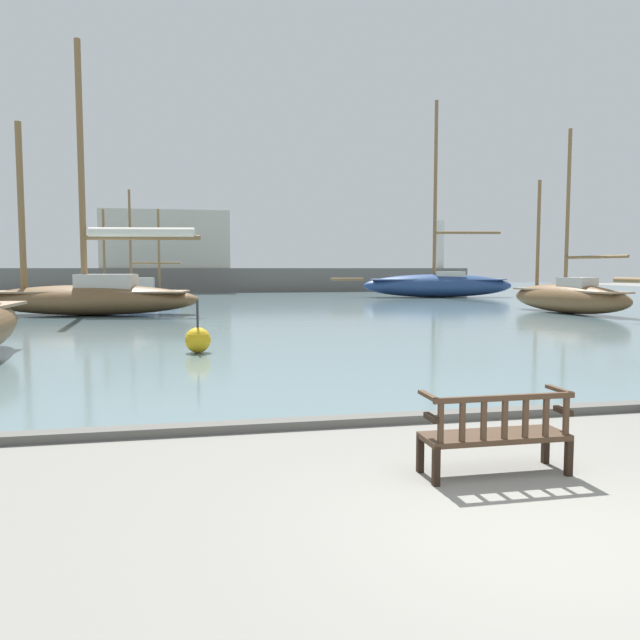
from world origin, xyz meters
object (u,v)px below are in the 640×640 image
at_px(sailboat_mid_starboard, 92,293).
at_px(sailboat_mid_port, 135,292).
at_px(sailboat_far_starboard, 568,296).
at_px(channel_buoy, 198,340).
at_px(park_bench, 496,433).
at_px(sailboat_outer_port, 438,284).

relative_size(sailboat_mid_starboard, sailboat_mid_port, 1.77).
distance_m(sailboat_far_starboard, sailboat_mid_port, 25.28).
xyz_separation_m(sailboat_mid_starboard, channel_buoy, (4.61, -14.20, -0.69)).
height_order(park_bench, channel_buoy, channel_buoy).
bearing_deg(sailboat_mid_starboard, sailboat_far_starboard, -8.64).
height_order(park_bench, sailboat_mid_port, sailboat_mid_port).
relative_size(park_bench, sailboat_mid_starboard, 0.13).
relative_size(sailboat_mid_starboard, channel_buoy, 9.16).
height_order(park_bench, sailboat_far_starboard, sailboat_far_starboard).
relative_size(park_bench, channel_buoy, 1.18).
distance_m(sailboat_far_starboard, channel_buoy, 20.77).
relative_size(sailboat_mid_starboard, sailboat_far_starboard, 1.41).
bearing_deg(channel_buoy, sailboat_mid_port, 98.29).
xyz_separation_m(park_bench, sailboat_mid_starboard, (-7.65, 24.31, 0.63)).
xyz_separation_m(park_bench, sailboat_outer_port, (15.01, 37.81, 0.64)).
distance_m(sailboat_mid_starboard, sailboat_mid_port, 10.28).
bearing_deg(sailboat_far_starboard, channel_buoy, -148.65).
bearing_deg(sailboat_outer_port, park_bench, -111.65).
height_order(sailboat_mid_starboard, sailboat_outer_port, sailboat_outer_port).
distance_m(sailboat_mid_port, channel_buoy, 24.69).
bearing_deg(sailboat_outer_port, sailboat_far_starboard, -91.05).
bearing_deg(park_bench, sailboat_mid_port, 100.82).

